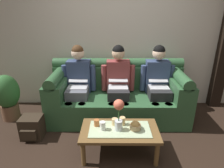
{
  "coord_description": "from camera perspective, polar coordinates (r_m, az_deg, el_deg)",
  "views": [
    {
      "loc": [
        -0.09,
        -1.79,
        1.75
      ],
      "look_at": [
        -0.1,
        0.94,
        0.68
      ],
      "focal_mm": 30.68,
      "sensor_mm": 36.0,
      "label": 1
    }
  ],
  "objects": [
    {
      "name": "couch",
      "position": [
        3.27,
        1.78,
        -3.56
      ],
      "size": [
        2.24,
        0.88,
        0.96
      ],
      "color": "#2D5633",
      "rests_on": "ground_plane"
    },
    {
      "name": "cup_near_right",
      "position": [
        2.47,
        -4.62,
        -11.42
      ],
      "size": [
        0.07,
        0.07,
        0.09
      ],
      "primitive_type": "cylinder",
      "color": "#B26633",
      "rests_on": "coffee_table"
    },
    {
      "name": "person_middle",
      "position": [
        3.15,
        1.84,
        1.15
      ],
      "size": [
        0.56,
        0.67,
        1.22
      ],
      "color": "#232326",
      "rests_on": "ground_plane"
    },
    {
      "name": "cup_far_center",
      "position": [
        2.49,
        0.84,
        -11.16
      ],
      "size": [
        0.08,
        0.08,
        0.09
      ],
      "primitive_type": "cylinder",
      "color": "#DBB77A",
      "rests_on": "coffee_table"
    },
    {
      "name": "back_wall_patterned",
      "position": [
        3.5,
        1.77,
        16.51
      ],
      "size": [
        6.0,
        0.12,
        2.9
      ],
      "primitive_type": "cube",
      "color": "beige",
      "rests_on": "ground_plane"
    },
    {
      "name": "coffee_table",
      "position": [
        2.47,
        2.3,
        -14.23
      ],
      "size": [
        0.97,
        0.51,
        0.37
      ],
      "color": "brown",
      "rests_on": "ground_plane"
    },
    {
      "name": "person_right",
      "position": [
        3.24,
        13.53,
        1.1
      ],
      "size": [
        0.56,
        0.67,
        1.22
      ],
      "color": "#232326",
      "rests_on": "ground_plane"
    },
    {
      "name": "snack_bowl",
      "position": [
        2.42,
        6.96,
        -12.26
      ],
      "size": [
        0.14,
        0.14,
        0.12
      ],
      "color": "tan",
      "rests_on": "coffee_table"
    },
    {
      "name": "person_left",
      "position": [
        3.2,
        -9.99,
        1.16
      ],
      "size": [
        0.56,
        0.67,
        1.22
      ],
      "color": "#595B66",
      "rests_on": "ground_plane"
    },
    {
      "name": "ground_plane",
      "position": [
        2.51,
        2.35,
        -22.91
      ],
      "size": [
        14.0,
        14.0,
        0.0
      ],
      "primitive_type": "plane",
      "color": "black"
    },
    {
      "name": "flower_vase",
      "position": [
        2.29,
        2.03,
        -8.45
      ],
      "size": [
        0.13,
        0.13,
        0.41
      ],
      "color": "silver",
      "rests_on": "coffee_table"
    },
    {
      "name": "cup_near_left",
      "position": [
        2.39,
        -2.78,
        -12.31
      ],
      "size": [
        0.07,
        0.07,
        0.11
      ],
      "primitive_type": "cylinder",
      "color": "white",
      "rests_on": "coffee_table"
    },
    {
      "name": "potted_plant",
      "position": [
        3.58,
        -28.75,
        -2.98
      ],
      "size": [
        0.4,
        0.4,
        0.78
      ],
      "color": "brown",
      "rests_on": "ground_plane"
    },
    {
      "name": "cup_far_left",
      "position": [
        2.49,
        3.1,
        -10.95
      ],
      "size": [
        0.07,
        0.07,
        0.1
      ],
      "primitive_type": "cylinder",
      "color": "#DBB77A",
      "rests_on": "coffee_table"
    },
    {
      "name": "backpack_left",
      "position": [
        3.05,
        -22.69,
        -11.85
      ],
      "size": [
        0.3,
        0.3,
        0.33
      ],
      "color": "#2D2319",
      "rests_on": "ground_plane"
    }
  ]
}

